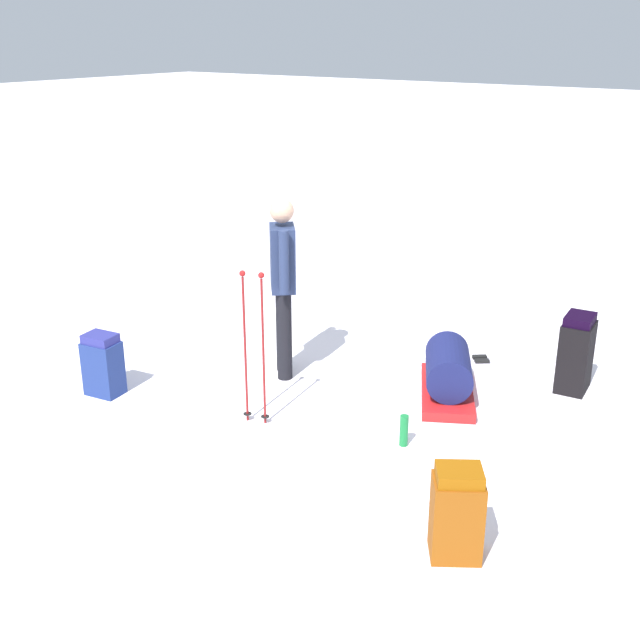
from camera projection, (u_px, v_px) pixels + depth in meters
ground_plane at (320, 392)px, 7.13m from camera, size 80.00×80.00×0.00m
skier_standing at (283, 279)px, 7.17m from camera, size 0.40×0.46×1.70m
ski_pair_near at (481, 361)px, 7.75m from camera, size 1.61×1.31×0.05m
backpack_large_dark at (576, 354)px, 7.05m from camera, size 0.29×0.38×0.73m
backpack_bright at (457, 514)px, 4.82m from camera, size 0.40×0.39×0.62m
backpack_small_spare at (103, 365)px, 7.00m from camera, size 0.34×0.27×0.58m
ski_poles_planted_near at (254, 341)px, 6.33m from camera, size 0.22×0.12×1.32m
gear_sled at (448, 373)px, 6.96m from camera, size 0.89×1.13×0.49m
thermos_bottle at (404, 431)px, 6.17m from camera, size 0.07×0.07×0.26m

